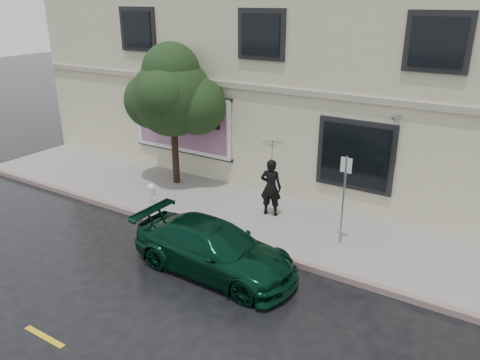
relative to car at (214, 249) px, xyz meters
The scene contains 12 objects.
ground 1.61m from the car, behind, with size 90.00×90.00×0.00m, color black.
sidewalk 3.40m from the car, 115.94° to the left, with size 20.00×3.50×0.15m, color #9A9792.
curb 2.01m from the car, 139.19° to the left, with size 20.00×0.18×0.16m, color gray.
road_marking 4.06m from the car, 111.46° to the right, with size 19.00×0.12×0.01m, color gold.
building 9.34m from the car, 99.50° to the left, with size 20.00×8.12×7.00m.
billboard 6.77m from the car, 134.88° to the left, with size 4.30×0.16×2.20m.
car is the anchor object (origin of this frame).
pedestrian 3.31m from the car, 94.25° to the left, with size 0.63×0.42×1.74m, color black.
umbrella 3.65m from the car, 94.25° to the left, with size 0.87×0.87×0.64m, color black.
street_tree 6.32m from the car, 138.22° to the left, with size 2.65×2.65×4.37m.
fire_hydrant 3.72m from the car, 155.09° to the left, with size 0.36×0.34×0.89m.
sign_pole 3.59m from the car, 50.97° to the left, with size 0.30×0.05×2.42m.
Camera 1 is at (7.20, -7.77, 6.19)m, focal length 35.00 mm.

